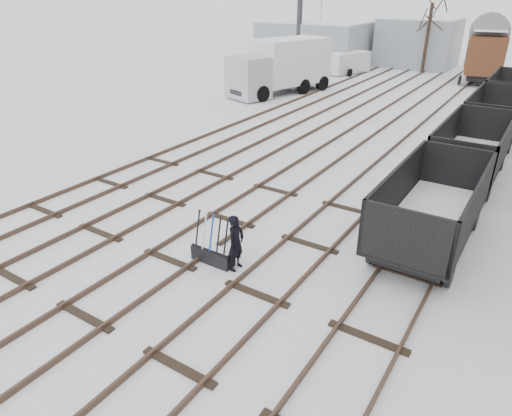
{
  "coord_description": "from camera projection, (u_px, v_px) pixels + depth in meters",
  "views": [
    {
      "loc": [
        8.19,
        -8.08,
        7.18
      ],
      "look_at": [
        1.54,
        2.23,
        1.2
      ],
      "focal_mm": 32.0,
      "sensor_mm": 36.0,
      "label": 1
    }
  ],
  "objects": [
    {
      "name": "freight_wagon_b",
      "position": [
        470.0,
        158.0,
        18.48
      ],
      "size": [
        2.34,
        5.85,
        2.39
      ],
      "color": "black",
      "rests_on": "ground"
    },
    {
      "name": "freight_wagon_a",
      "position": [
        430.0,
        219.0,
        13.65
      ],
      "size": [
        2.34,
        5.85,
        2.39
      ],
      "color": "black",
      "rests_on": "ground"
    },
    {
      "name": "freight_wagon_c",
      "position": [
        493.0,
        122.0,
        23.32
      ],
      "size": [
        2.34,
        5.85,
        2.39
      ],
      "color": "black",
      "rests_on": "ground"
    },
    {
      "name": "crane",
      "position": [
        300.0,
        39.0,
        42.85
      ],
      "size": [
        2.07,
        6.0,
        10.34
      ],
      "rotation": [
        0.0,
        0.0,
        -0.01
      ],
      "color": "#2F2F34",
      "rests_on": "ground"
    },
    {
      "name": "worker",
      "position": [
        236.0,
        243.0,
        12.53
      ],
      "size": [
        0.4,
        0.61,
        1.65
      ],
      "primitive_type": "imported",
      "rotation": [
        0.0,
        0.0,
        1.58
      ],
      "color": "black",
      "rests_on": "ground"
    },
    {
      "name": "ground",
      "position": [
        170.0,
        261.0,
        13.24
      ],
      "size": [
        120.0,
        120.0,
        0.0
      ],
      "primitive_type": "plane",
      "color": "white",
      "rests_on": "ground"
    },
    {
      "name": "shed_left",
      "position": [
        317.0,
        43.0,
        45.87
      ],
      "size": [
        10.0,
        8.0,
        4.1
      ],
      "color": "#97A1AA",
      "rests_on": "ground"
    },
    {
      "name": "panel_van",
      "position": [
        347.0,
        62.0,
        41.24
      ],
      "size": [
        3.13,
        4.62,
        1.87
      ],
      "rotation": [
        0.0,
        0.0,
        -0.33
      ],
      "color": "silver",
      "rests_on": "ground"
    },
    {
      "name": "freight_wagon_d",
      "position": [
        509.0,
        99.0,
        28.15
      ],
      "size": [
        2.34,
        5.85,
        2.39
      ],
      "color": "black",
      "rests_on": "ground"
    },
    {
      "name": "box_van_wagon",
      "position": [
        485.0,
        52.0,
        36.54
      ],
      "size": [
        3.84,
        5.9,
        4.17
      ],
      "rotation": [
        0.0,
        0.0,
        0.18
      ],
      "color": "black",
      "rests_on": "ground"
    },
    {
      "name": "ground_frame",
      "position": [
        213.0,
        254.0,
        13.06
      ],
      "size": [
        1.3,
        0.43,
        1.49
      ],
      "rotation": [
        0.0,
        0.0,
        -0.01
      ],
      "color": "black",
      "rests_on": "ground"
    },
    {
      "name": "shed_right",
      "position": [
        418.0,
        42.0,
        44.42
      ],
      "size": [
        7.0,
        6.0,
        4.5
      ],
      "color": "#97A1AA",
      "rests_on": "ground"
    },
    {
      "name": "lorry",
      "position": [
        281.0,
        66.0,
        33.01
      ],
      "size": [
        4.38,
        8.77,
        3.81
      ],
      "rotation": [
        0.0,
        0.0,
        -0.31
      ],
      "color": "black",
      "rests_on": "ground"
    },
    {
      "name": "tree_far_left",
      "position": [
        427.0,
        39.0,
        40.58
      ],
      "size": [
        0.3,
        0.3,
        5.92
      ],
      "primitive_type": "cylinder",
      "color": "black",
      "rests_on": "ground"
    },
    {
      "name": "tracks",
      "position": [
        351.0,
        139.0,
        23.54
      ],
      "size": [
        13.9,
        52.0,
        0.16
      ],
      "color": "black",
      "rests_on": "ground"
    }
  ]
}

